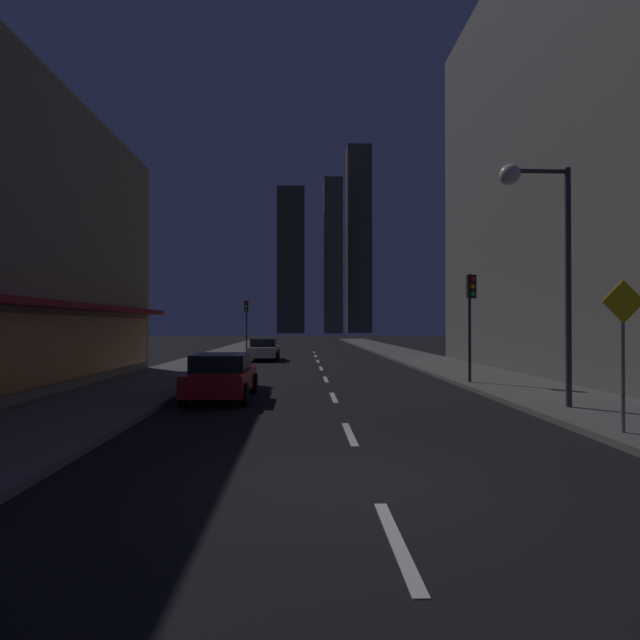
{
  "coord_description": "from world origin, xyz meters",
  "views": [
    {
      "loc": [
        -1.03,
        -7.23,
        2.37
      ],
      "look_at": [
        0.0,
        20.31,
        2.65
      ],
      "focal_mm": 27.02,
      "sensor_mm": 36.0,
      "label": 1
    }
  ],
  "objects_px": {
    "traffic_light_near_right": "(471,304)",
    "traffic_light_far_left": "(246,315)",
    "pedestrian_crossing_sign": "(623,342)",
    "fire_hydrant_far_left": "(209,361)",
    "car_parked_near": "(222,376)",
    "car_parked_far": "(264,349)",
    "street_lamp_right": "(538,226)"
  },
  "relations": [
    {
      "from": "car_parked_near",
      "to": "traffic_light_far_left",
      "type": "relative_size",
      "value": 1.01
    },
    {
      "from": "fire_hydrant_far_left",
      "to": "pedestrian_crossing_sign",
      "type": "bearing_deg",
      "value": -53.77
    },
    {
      "from": "street_lamp_right",
      "to": "traffic_light_near_right",
      "type": "bearing_deg",
      "value": 88.77
    },
    {
      "from": "fire_hydrant_far_left",
      "to": "traffic_light_far_left",
      "type": "distance_m",
      "value": 13.69
    },
    {
      "from": "car_parked_near",
      "to": "pedestrian_crossing_sign",
      "type": "distance_m",
      "value": 10.95
    },
    {
      "from": "traffic_light_near_right",
      "to": "street_lamp_right",
      "type": "height_order",
      "value": "street_lamp_right"
    },
    {
      "from": "traffic_light_near_right",
      "to": "traffic_light_far_left",
      "type": "distance_m",
      "value": 23.21
    },
    {
      "from": "fire_hydrant_far_left",
      "to": "car_parked_far",
      "type": "bearing_deg",
      "value": 71.83
    },
    {
      "from": "traffic_light_far_left",
      "to": "car_parked_near",
      "type": "bearing_deg",
      "value": -85.34
    },
    {
      "from": "traffic_light_near_right",
      "to": "car_parked_near",
      "type": "bearing_deg",
      "value": -162.52
    },
    {
      "from": "car_parked_far",
      "to": "street_lamp_right",
      "type": "xyz_separation_m",
      "value": [
        8.98,
        -19.61,
        4.33
      ]
    },
    {
      "from": "traffic_light_far_left",
      "to": "pedestrian_crossing_sign",
      "type": "height_order",
      "value": "traffic_light_far_left"
    },
    {
      "from": "street_lamp_right",
      "to": "fire_hydrant_far_left",
      "type": "bearing_deg",
      "value": 131.83
    },
    {
      "from": "car_parked_near",
      "to": "pedestrian_crossing_sign",
      "type": "bearing_deg",
      "value": -32.26
    },
    {
      "from": "street_lamp_right",
      "to": "pedestrian_crossing_sign",
      "type": "xyz_separation_m",
      "value": [
        0.22,
        -3.09,
        -3.05
      ]
    },
    {
      "from": "fire_hydrant_far_left",
      "to": "street_lamp_right",
      "type": "xyz_separation_m",
      "value": [
        11.28,
        -12.6,
        4.61
      ]
    },
    {
      "from": "traffic_light_far_left",
      "to": "fire_hydrant_far_left",
      "type": "bearing_deg",
      "value": -91.71
    },
    {
      "from": "car_parked_near",
      "to": "street_lamp_right",
      "type": "height_order",
      "value": "street_lamp_right"
    },
    {
      "from": "traffic_light_near_right",
      "to": "pedestrian_crossing_sign",
      "type": "xyz_separation_m",
      "value": [
        0.1,
        -8.67,
        -1.18
      ]
    },
    {
      "from": "car_parked_near",
      "to": "car_parked_far",
      "type": "distance_m",
      "value": 16.9
    },
    {
      "from": "traffic_light_near_right",
      "to": "street_lamp_right",
      "type": "xyz_separation_m",
      "value": [
        -0.12,
        -5.58,
        1.87
      ]
    },
    {
      "from": "traffic_light_near_right",
      "to": "pedestrian_crossing_sign",
      "type": "relative_size",
      "value": 1.33
    },
    {
      "from": "car_parked_far",
      "to": "traffic_light_near_right",
      "type": "bearing_deg",
      "value": -57.03
    },
    {
      "from": "street_lamp_right",
      "to": "car_parked_near",
      "type": "bearing_deg",
      "value": 163.18
    },
    {
      "from": "traffic_light_near_right",
      "to": "traffic_light_far_left",
      "type": "relative_size",
      "value": 1.0
    },
    {
      "from": "car_parked_near",
      "to": "car_parked_far",
      "type": "xyz_separation_m",
      "value": [
        0.0,
        16.9,
        0.0
      ]
    },
    {
      "from": "pedestrian_crossing_sign",
      "to": "traffic_light_near_right",
      "type": "bearing_deg",
      "value": 90.66
    },
    {
      "from": "car_parked_far",
      "to": "pedestrian_crossing_sign",
      "type": "height_order",
      "value": "pedestrian_crossing_sign"
    },
    {
      "from": "car_parked_near",
      "to": "fire_hydrant_far_left",
      "type": "height_order",
      "value": "car_parked_near"
    },
    {
      "from": "fire_hydrant_far_left",
      "to": "pedestrian_crossing_sign",
      "type": "height_order",
      "value": "pedestrian_crossing_sign"
    },
    {
      "from": "fire_hydrant_far_left",
      "to": "traffic_light_near_right",
      "type": "relative_size",
      "value": 0.16
    },
    {
      "from": "traffic_light_near_right",
      "to": "pedestrian_crossing_sign",
      "type": "height_order",
      "value": "traffic_light_near_right"
    }
  ]
}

